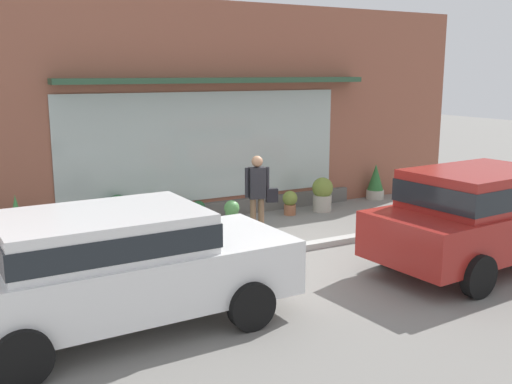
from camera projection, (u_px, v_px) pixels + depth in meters
The scene contains 14 objects.
ground_plane at pixel (288, 249), 11.31m from camera, with size 60.00×60.00×0.00m, color gray.
curb_strip at pixel (294, 248), 11.13m from camera, with size 14.00×0.24×0.12m, color #B2B2AD.
storefront at pixel (216, 113), 13.56m from camera, with size 14.00×0.81×4.89m.
fire_hydrant at pixel (232, 223), 11.31m from camera, with size 0.43×0.40×0.93m.
pedestrian_with_handbag at pixel (258, 191), 11.79m from camera, with size 0.66×0.32×1.71m.
parked_car_white at pixel (115, 262), 7.63m from camera, with size 4.63×2.16×1.60m.
parked_car_red at pixel (483, 212), 10.10m from camera, with size 4.51×2.25×1.73m.
potted_plant_corner_tall at pixel (198, 212), 13.17m from camera, with size 0.31×0.31×0.51m.
potted_plant_window_right at pixel (118, 212), 12.34m from camera, with size 0.56×0.56×0.82m.
potted_plant_low_front at pixel (290, 202), 13.94m from camera, with size 0.35×0.35×0.58m.
potted_plant_trailing_edge at pixel (375, 182), 15.67m from camera, with size 0.47×0.47×0.94m.
potted_plant_window_center at pixel (17, 223), 11.16m from camera, with size 0.40×0.40×1.07m.
potted_plant_near_hydrant at pixel (322, 194), 14.29m from camera, with size 0.51×0.51×0.83m.
potted_plant_window_left at pixel (171, 218), 12.51m from camera, with size 0.41×0.41×0.58m.
Camera 1 is at (-5.80, -9.21, 3.34)m, focal length 41.31 mm.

